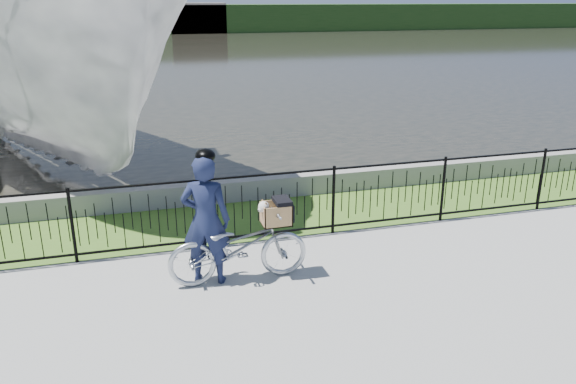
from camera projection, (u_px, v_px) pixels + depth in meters
name	position (u px, v px, depth m)	size (l,w,h in m)	color
ground	(304.00, 285.00, 7.58)	(120.00, 120.00, 0.00)	gray
grass_strip	(260.00, 217.00, 9.94)	(60.00, 2.00, 0.01)	#416720
water	(157.00, 56.00, 37.58)	(120.00, 120.00, 0.00)	black
quay_wall	(248.00, 189.00, 10.79)	(60.00, 0.30, 0.40)	gray
fence	(274.00, 206.00, 8.85)	(14.00, 0.06, 1.15)	black
far_treeline	(141.00, 19.00, 61.63)	(120.00, 6.00, 3.00)	#24451A
far_building_right	(197.00, 18.00, 61.78)	(6.00, 3.00, 3.20)	#AD9D8B
bicycle_rig	(239.00, 246.00, 7.57)	(1.91, 0.66, 1.15)	#B0B6BD
cyclist	(206.00, 218.00, 7.42)	(0.76, 0.62, 1.86)	#151C3A
boat_near	(33.00, 61.00, 12.45)	(9.11, 12.56, 6.36)	#B8B7B7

